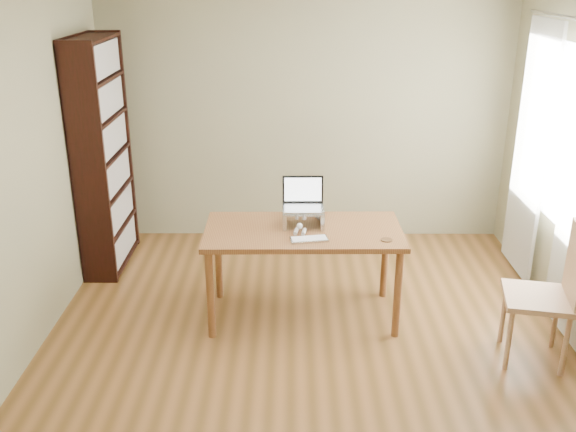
% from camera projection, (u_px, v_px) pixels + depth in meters
% --- Properties ---
extents(room, '(4.04, 4.54, 2.64)m').
position_uv_depth(room, '(317.00, 183.00, 4.22)').
color(room, brown).
rests_on(room, ground).
extents(bookshelf, '(0.30, 0.90, 2.10)m').
position_uv_depth(bookshelf, '(103.00, 155.00, 5.76)').
color(bookshelf, black).
rests_on(bookshelf, ground).
extents(curtains, '(0.03, 1.90, 2.25)m').
position_uv_depth(curtains, '(555.00, 167.00, 4.99)').
color(curtains, white).
rests_on(curtains, ground).
extents(desk, '(1.52, 0.78, 0.75)m').
position_uv_depth(desk, '(303.00, 240.00, 4.95)').
color(desk, brown).
rests_on(desk, ground).
extents(laptop_stand, '(0.32, 0.25, 0.13)m').
position_uv_depth(laptop_stand, '(303.00, 215.00, 4.96)').
color(laptop_stand, '#BCBEC1').
rests_on(laptop_stand, desk).
extents(laptop, '(0.32, 0.27, 0.23)m').
position_uv_depth(laptop, '(303.00, 200.00, 4.98)').
color(laptop, '#BCBEC1').
rests_on(laptop, laptop_stand).
extents(keyboard, '(0.29, 0.16, 0.02)m').
position_uv_depth(keyboard, '(309.00, 239.00, 4.71)').
color(keyboard, '#BCBEC1').
rests_on(keyboard, desk).
extents(coaster, '(0.09, 0.09, 0.01)m').
position_uv_depth(coaster, '(387.00, 240.00, 4.72)').
color(coaster, '#54371C').
rests_on(coaster, desk).
extents(cat, '(0.24, 0.48, 0.15)m').
position_uv_depth(cat, '(303.00, 216.00, 5.00)').
color(cat, '#423B34').
rests_on(cat, desk).
extents(chair, '(0.53, 0.53, 1.02)m').
position_uv_depth(chair, '(551.00, 289.00, 4.42)').
color(chair, tan).
rests_on(chair, ground).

